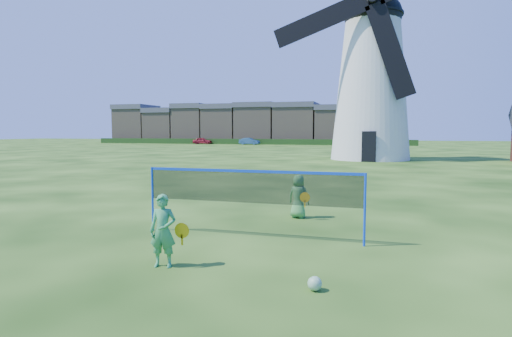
{
  "coord_description": "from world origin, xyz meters",
  "views": [
    {
      "loc": [
        3.15,
        -9.39,
        2.41
      ],
      "look_at": [
        0.2,
        0.5,
        1.5
      ],
      "focal_mm": 29.59,
      "sensor_mm": 36.0,
      "label": 1
    }
  ],
  "objects_px": {
    "car_right": "(249,141)",
    "badminton_net": "(251,188)",
    "player_boy": "(299,196)",
    "play_ball": "(315,284)",
    "player_girl": "(163,231)",
    "car_left": "(202,141)",
    "windmill": "(372,78)"
  },
  "relations": [
    {
      "from": "car_right",
      "to": "badminton_net",
      "type": "bearing_deg",
      "value": -159.25
    },
    {
      "from": "player_boy",
      "to": "play_ball",
      "type": "bearing_deg",
      "value": 116.21
    },
    {
      "from": "player_girl",
      "to": "player_boy",
      "type": "distance_m",
      "value": 5.13
    },
    {
      "from": "badminton_net",
      "to": "play_ball",
      "type": "bearing_deg",
      "value": -55.89
    },
    {
      "from": "car_left",
      "to": "windmill",
      "type": "bearing_deg",
      "value": -146.56
    },
    {
      "from": "player_boy",
      "to": "car_right",
      "type": "xyz_separation_m",
      "value": [
        -20.99,
        61.98,
        0.01
      ]
    },
    {
      "from": "player_boy",
      "to": "car_left",
      "type": "bearing_deg",
      "value": -51.26
    },
    {
      "from": "player_girl",
      "to": "play_ball",
      "type": "relative_size",
      "value": 5.92
    },
    {
      "from": "windmill",
      "to": "car_left",
      "type": "distance_m",
      "value": 48.75
    },
    {
      "from": "play_ball",
      "to": "car_left",
      "type": "relative_size",
      "value": 0.06
    },
    {
      "from": "car_left",
      "to": "car_right",
      "type": "height_order",
      "value": "car_left"
    },
    {
      "from": "badminton_net",
      "to": "player_boy",
      "type": "relative_size",
      "value": 4.16
    },
    {
      "from": "windmill",
      "to": "player_girl",
      "type": "bearing_deg",
      "value": -94.97
    },
    {
      "from": "play_ball",
      "to": "car_right",
      "type": "relative_size",
      "value": 0.06
    },
    {
      "from": "car_right",
      "to": "player_girl",
      "type": "bearing_deg",
      "value": -160.54
    },
    {
      "from": "car_left",
      "to": "car_right",
      "type": "relative_size",
      "value": 0.97
    },
    {
      "from": "car_left",
      "to": "play_ball",
      "type": "bearing_deg",
      "value": -162.52
    },
    {
      "from": "windmill",
      "to": "car_right",
      "type": "xyz_separation_m",
      "value": [
        -22.2,
        35.85,
        -6.35
      ]
    },
    {
      "from": "player_girl",
      "to": "play_ball",
      "type": "bearing_deg",
      "value": -17.86
    },
    {
      "from": "play_ball",
      "to": "car_left",
      "type": "xyz_separation_m",
      "value": [
        -31.83,
        67.83,
        0.51
      ]
    },
    {
      "from": "windmill",
      "to": "play_ball",
      "type": "bearing_deg",
      "value": -89.89
    },
    {
      "from": "car_left",
      "to": "car_right",
      "type": "distance_m",
      "value": 9.59
    },
    {
      "from": "play_ball",
      "to": "player_boy",
      "type": "bearing_deg",
      "value": 103.51
    },
    {
      "from": "player_boy",
      "to": "play_ball",
      "type": "xyz_separation_m",
      "value": [
        1.27,
        -5.27,
        -0.5
      ]
    },
    {
      "from": "windmill",
      "to": "car_left",
      "type": "relative_size",
      "value": 5.71
    },
    {
      "from": "windmill",
      "to": "player_girl",
      "type": "distance_m",
      "value": 31.79
    },
    {
      "from": "windmill",
      "to": "play_ball",
      "type": "height_order",
      "value": "windmill"
    },
    {
      "from": "badminton_net",
      "to": "car_left",
      "type": "relative_size",
      "value": 1.39
    },
    {
      "from": "player_girl",
      "to": "play_ball",
      "type": "xyz_separation_m",
      "value": [
        2.76,
        -0.37,
        -0.54
      ]
    },
    {
      "from": "player_girl",
      "to": "car_right",
      "type": "distance_m",
      "value": 69.67
    },
    {
      "from": "windmill",
      "to": "badminton_net",
      "type": "bearing_deg",
      "value": -93.65
    },
    {
      "from": "play_ball",
      "to": "windmill",
      "type": "bearing_deg",
      "value": 90.11
    }
  ]
}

